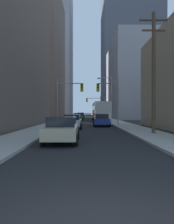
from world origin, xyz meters
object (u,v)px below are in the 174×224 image
object	(u,v)px
traffic_signal_far_right	(94,103)
sedan_maroon	(81,115)
sedan_white	(73,121)
traffic_signal_near_right	(109,94)
sedan_beige	(62,129)
city_bus	(100,111)
sedan_green	(78,117)
sedan_blue	(101,120)
traffic_signal_near_left	(69,94)

from	to	relation	value
traffic_signal_far_right	sedan_maroon	bearing A→B (deg)	-168.67
sedan_white	traffic_signal_near_right	world-z (taller)	traffic_signal_near_right
sedan_beige	traffic_signal_far_right	bearing A→B (deg)	84.83
city_bus	sedan_green	distance (m)	5.79
sedan_blue	city_bus	bearing A→B (deg)	86.32
city_bus	sedan_white	distance (m)	15.53
traffic_signal_near_left	traffic_signal_near_right	bearing A→B (deg)	-0.00
city_bus	traffic_signal_far_right	bearing A→B (deg)	91.05
traffic_signal_near_right	traffic_signal_far_right	bearing A→B (deg)	91.13
sedan_blue	traffic_signal_far_right	distance (m)	29.39
sedan_green	traffic_signal_far_right	bearing A→B (deg)	74.48
city_bus	sedan_green	world-z (taller)	city_bus
city_bus	sedan_beige	xyz separation A→B (m)	(-4.12, -24.32, -1.16)
traffic_signal_near_right	city_bus	bearing A→B (deg)	91.26
sedan_maroon	traffic_signal_far_right	size ratio (longest dim) A/B	0.70
sedan_white	traffic_signal_near_left	xyz separation A→B (m)	(-0.75, 4.03, 3.25)
sedan_white	sedan_maroon	world-z (taller)	same
sedan_beige	city_bus	bearing A→B (deg)	80.38
city_bus	traffic_signal_near_left	xyz separation A→B (m)	(-4.87, -10.90, 2.09)
sedan_maroon	traffic_signal_far_right	xyz separation A→B (m)	(3.65, 0.73, 3.28)
sedan_maroon	sedan_beige	bearing A→B (deg)	-90.21
sedan_white	traffic_signal_far_right	world-z (taller)	traffic_signal_far_right
sedan_blue	traffic_signal_far_right	size ratio (longest dim) A/B	0.71
traffic_signal_far_right	sedan_green	bearing A→B (deg)	-105.52
traffic_signal_near_right	sedan_beige	bearing A→B (deg)	-108.00
city_bus	traffic_signal_near_left	size ratio (longest dim) A/B	1.92
sedan_maroon	traffic_signal_far_right	distance (m)	4.96
traffic_signal_near_left	sedan_beige	bearing A→B (deg)	-86.81
sedan_beige	traffic_signal_near_right	size ratio (longest dim) A/B	0.70
sedan_beige	traffic_signal_near_left	world-z (taller)	traffic_signal_near_left
sedan_beige	sedan_white	world-z (taller)	same
sedan_beige	sedan_maroon	bearing A→B (deg)	89.79
city_bus	traffic_signal_near_left	world-z (taller)	traffic_signal_near_left
sedan_white	traffic_signal_near_right	xyz separation A→B (m)	(4.35, 4.03, 3.22)
sedan_white	traffic_signal_near_right	bearing A→B (deg)	42.82
sedan_white	sedan_blue	bearing A→B (deg)	45.49
sedan_blue	sedan_maroon	world-z (taller)	same
sedan_white	sedan_blue	world-z (taller)	same
traffic_signal_near_right	traffic_signal_far_right	world-z (taller)	same
traffic_signal_near_left	traffic_signal_near_right	size ratio (longest dim) A/B	1.00
sedan_maroon	traffic_signal_near_right	xyz separation A→B (m)	(4.21, -27.87, 3.22)
sedan_green	traffic_signal_near_right	world-z (taller)	traffic_signal_near_right
sedan_green	sedan_maroon	size ratio (longest dim) A/B	1.00
sedan_beige	sedan_white	bearing A→B (deg)	89.96
sedan_maroon	traffic_signal_near_right	distance (m)	28.37
sedan_blue	traffic_signal_far_right	xyz separation A→B (m)	(0.42, 29.20, 3.28)
sedan_blue	sedan_beige	bearing A→B (deg)	-104.78
traffic_signal_near_left	sedan_blue	bearing A→B (deg)	-8.28
sedan_white	traffic_signal_far_right	size ratio (longest dim) A/B	0.71
sedan_green	traffic_signal_near_left	xyz separation A→B (m)	(-0.69, -14.74, 3.25)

